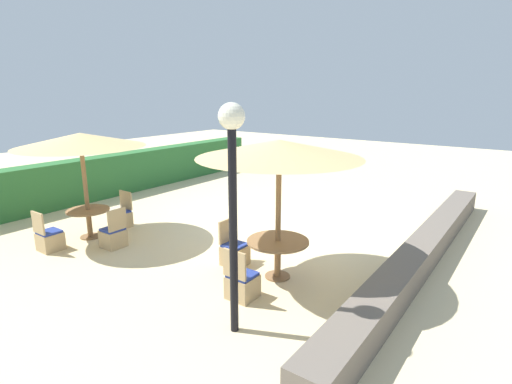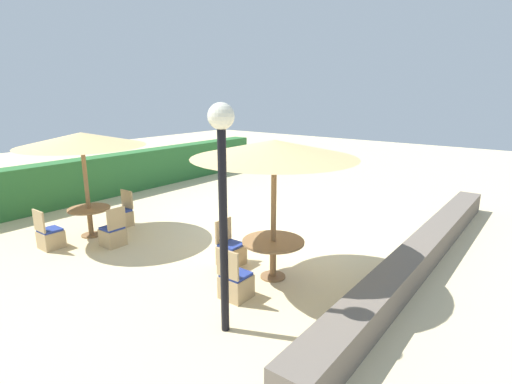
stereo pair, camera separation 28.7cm
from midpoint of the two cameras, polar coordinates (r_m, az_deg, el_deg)
The scene contains 13 objects.
ground_plane at distance 10.36m, azimuth 1.90°, elevation -5.31°, with size 40.00×40.00×0.00m, color beige.
hedge_row at distance 14.68m, azimuth -19.56°, elevation 2.48°, with size 13.00×0.70×1.37m, color #2D6B33.
stone_border at distance 8.90m, azimuth 21.85°, elevation -7.89°, with size 10.00×0.56×0.53m, color #6B6056.
lamp_post at distance 5.40m, azimuth -4.91°, elevation 2.36°, with size 0.36×0.36×3.32m.
parasol_front_left at distance 7.09m, azimuth 2.17°, elevation 6.11°, with size 2.99×2.99×2.63m.
round_table_front_left at distance 7.58m, azimuth 2.04°, elevation -7.91°, with size 1.17×1.17×0.75m.
patio_chair_front_left_west at distance 7.00m, azimuth -3.24°, elevation -12.97°, with size 0.46×0.46×0.93m.
patio_chair_front_left_north at distance 8.26m, azimuth -4.15°, elevation -8.58°, with size 0.46×0.46×0.93m.
parasol_back_left at distance 10.14m, azimuth -24.55°, elevation 6.74°, with size 2.91×2.91×2.53m.
round_table_back_left at distance 10.50m, azimuth -23.54°, elevation -3.16°, with size 0.99×0.99×0.70m.
patio_chair_back_left_east at distance 11.05m, azimuth -19.45°, elevation -3.45°, with size 0.46×0.46×0.93m.
patio_chair_back_left_south at distance 9.72m, azimuth -20.49°, elevation -5.93°, with size 0.46×0.46×0.93m.
patio_chair_back_left_west at distance 10.12m, azimuth -28.17°, elevation -5.95°, with size 0.46×0.46×0.93m.
Camera 1 is at (-8.20, -5.33, 3.45)m, focal length 28.00 mm.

